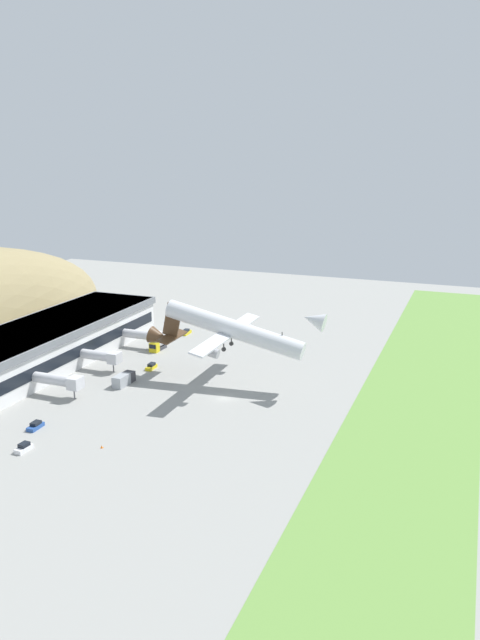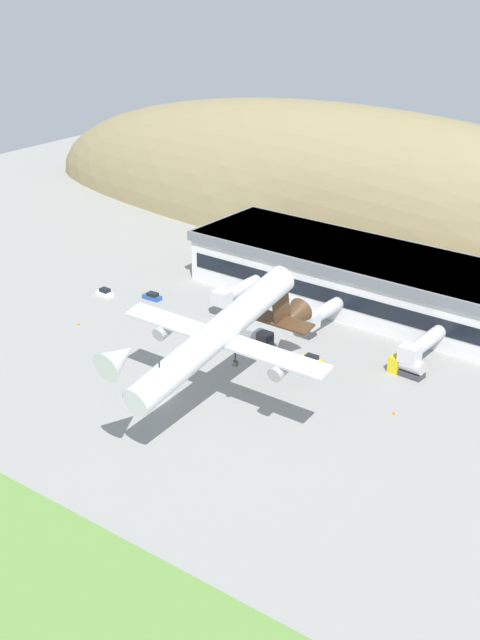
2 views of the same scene
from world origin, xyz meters
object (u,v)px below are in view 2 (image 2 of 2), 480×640
at_px(cargo_airplane, 219,335).
at_px(service_car_3, 152,296).
at_px(terminal_building, 373,277).
at_px(service_car_2, 311,360).
at_px(service_car_1, 105,293).
at_px(traffic_cone_0, 394,413).
at_px(fuel_truck, 407,367).
at_px(jetway_0, 235,291).
at_px(jetway_2, 421,345).
at_px(box_truck, 254,336).
at_px(jetway_1, 319,314).
at_px(traffic_cone_1, 79,323).

height_order(cargo_airplane, service_car_3, cargo_airplane).
relative_size(terminal_building, service_car_2, 18.79).
bearing_deg(cargo_airplane, service_car_1, 154.61).
bearing_deg(traffic_cone_0, terminal_building, 124.45).
bearing_deg(fuel_truck, jetway_0, 174.07).
height_order(jetway_2, box_truck, jetway_2).
bearing_deg(jetway_1, fuel_truck, -13.35).
relative_size(jetway_0, service_car_1, 3.46).
bearing_deg(service_car_1, cargo_airplane, -25.39).
height_order(service_car_2, traffic_cone_0, service_car_2).
distance_m(service_car_2, traffic_cone_0, 21.36).
bearing_deg(jetway_0, fuel_truck, -5.93).
bearing_deg(cargo_airplane, terminal_building, 92.91).
distance_m(terminal_building, traffic_cone_1, 58.79).
xyz_separation_m(service_car_2, traffic_cone_0, (20.21, -6.92, -0.37)).
height_order(jetway_0, service_car_2, jetway_0).
distance_m(service_car_3, fuel_truck, 57.46).
relative_size(service_car_1, fuel_truck, 0.59).
bearing_deg(terminal_building, fuel_truck, -48.72).
distance_m(jetway_0, traffic_cone_0, 48.63).
height_order(jetway_2, cargo_airplane, cargo_airplane).
relative_size(service_car_3, traffic_cone_1, 7.06).
height_order(service_car_1, box_truck, box_truck).
bearing_deg(jetway_0, jetway_1, 2.38).
relative_size(terminal_building, jetway_2, 6.10).
xyz_separation_m(terminal_building, cargo_airplane, (2.67, -52.46, 7.51)).
bearing_deg(terminal_building, box_truck, -107.01).
bearing_deg(service_car_1, fuel_truck, 5.53).
bearing_deg(terminal_building, service_car_2, -81.50).
bearing_deg(service_car_3, terminal_building, 32.93).
height_order(service_car_3, traffic_cone_0, service_car_3).
relative_size(service_car_1, traffic_cone_0, 6.50).
relative_size(cargo_airplane, box_truck, 6.56).
bearing_deg(service_car_1, traffic_cone_1, -63.97).
bearing_deg(service_car_1, box_truck, 1.23).
relative_size(jetway_1, traffic_cone_0, 19.91).
bearing_deg(service_car_2, jetway_2, 34.26).
bearing_deg(traffic_cone_0, service_car_3, 169.66).
bearing_deg(fuel_truck, service_car_2, -157.89).
relative_size(service_car_2, traffic_cone_1, 7.13).
bearing_deg(jetway_2, jetway_0, -179.78).
relative_size(cargo_airplane, traffic_cone_0, 81.29).
height_order(jetway_0, service_car_3, jetway_0).
height_order(terminal_building, fuel_truck, terminal_building).
height_order(service_car_2, box_truck, box_truck).
height_order(terminal_building, traffic_cone_1, terminal_building).
relative_size(terminal_building, cargo_airplane, 1.65).
distance_m(jetway_2, service_car_2, 19.22).
bearing_deg(service_car_1, service_car_2, 0.19).
height_order(fuel_truck, traffic_cone_1, fuel_truck).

